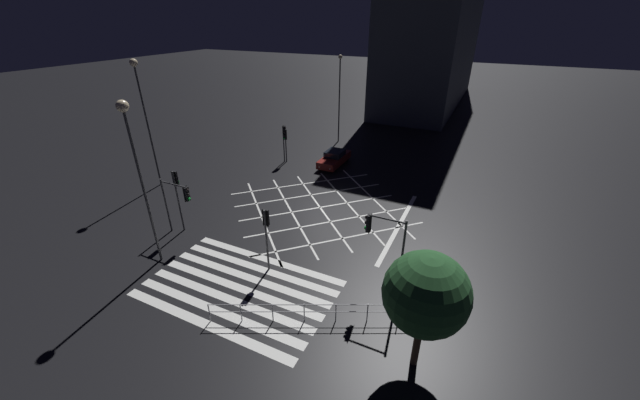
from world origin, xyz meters
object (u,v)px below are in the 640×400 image
traffic_light_sw_cross (177,189)px  waiting_car (334,158)px  traffic_light_median_south (267,227)px  traffic_light_nw_main (284,136)px  street_lamp_west (141,97)px  street_lamp_far (133,148)px  street_tree_near (426,294)px  traffic_light_nw_cross (285,139)px  traffic_light_se_main (384,239)px  traffic_light_sw_main (178,197)px  street_lamp_east (340,88)px

traffic_light_sw_cross → waiting_car: size_ratio=0.96×
traffic_light_median_south → traffic_light_nw_main: size_ratio=1.06×
street_lamp_west → traffic_light_median_south: bearing=-20.8°
waiting_car → street_lamp_west: bearing=-47.7°
traffic_light_sw_cross → street_lamp_west: size_ratio=0.42×
street_lamp_west → street_lamp_far: street_lamp_west is taller
street_lamp_west → street_tree_near: size_ratio=1.86×
street_lamp_far → street_tree_near: bearing=-2.1°
traffic_light_nw_main → street_lamp_west: bearing=-127.0°
traffic_light_median_south → traffic_light_sw_cross: (-7.37, 1.02, 0.29)m
traffic_light_nw_cross → street_lamp_west: street_lamp_west is taller
waiting_car → traffic_light_nw_cross: bearing=-73.0°
traffic_light_se_main → street_tree_near: street_tree_near is taller
street_lamp_west → street_lamp_far: size_ratio=1.08×
traffic_light_sw_main → street_lamp_east: street_lamp_east is taller
waiting_car → traffic_light_nw_main: bearing=-73.7°
traffic_light_sw_main → street_lamp_west: bearing=146.7°
traffic_light_nw_main → traffic_light_sw_main: bearing=-86.9°
street_lamp_east → street_lamp_far: street_lamp_far is taller
traffic_light_se_main → street_lamp_west: (-20.63, 4.74, 3.90)m
traffic_light_sw_cross → traffic_light_sw_main: bearing=-135.2°
traffic_light_nw_cross → street_lamp_west: 12.40m
traffic_light_se_main → traffic_light_median_south: (-6.18, -0.74, -0.61)m
street_tree_near → waiting_car: size_ratio=1.22×
traffic_light_sw_main → waiting_car: size_ratio=0.85×
street_lamp_east → street_tree_near: bearing=-60.6°
traffic_light_sw_cross → street_lamp_west: street_lamp_west is taller
traffic_light_nw_main → street_lamp_far: bearing=-85.0°
traffic_light_sw_main → street_tree_near: street_tree_near is taller
traffic_light_nw_cross → traffic_light_se_main: bearing=44.9°
traffic_light_se_main → street_tree_near: size_ratio=0.86×
traffic_light_median_south → traffic_light_nw_main: 16.43m
traffic_light_median_south → street_lamp_far: street_lamp_far is taller
street_lamp_east → street_lamp_far: (-0.73, -24.68, 1.08)m
traffic_light_nw_main → street_tree_near: (16.37, -17.20, 1.15)m
street_tree_near → traffic_light_nw_main: bearing=133.6°
traffic_light_nw_cross → traffic_light_sw_cross: traffic_light_sw_cross is taller
traffic_light_nw_cross → waiting_car: traffic_light_nw_cross is taller
street_lamp_west → traffic_light_sw_cross: bearing=-32.3°
traffic_light_se_main → street_lamp_west: 21.52m
traffic_light_se_main → street_tree_near: 4.27m
waiting_car → street_tree_near: bearing=32.4°
traffic_light_se_main → traffic_light_nw_main: (-13.80, 13.81, -0.76)m
traffic_light_median_south → street_lamp_west: bearing=69.2°
street_lamp_east → waiting_car: 8.79m
traffic_light_sw_cross → street_tree_near: street_tree_near is taller
waiting_car → street_lamp_east: bearing=-159.9°
traffic_light_nw_cross → traffic_light_nw_main: bearing=-110.6°
traffic_light_nw_cross → traffic_light_sw_cross: 13.52m
traffic_light_median_south → waiting_car: size_ratio=0.87×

